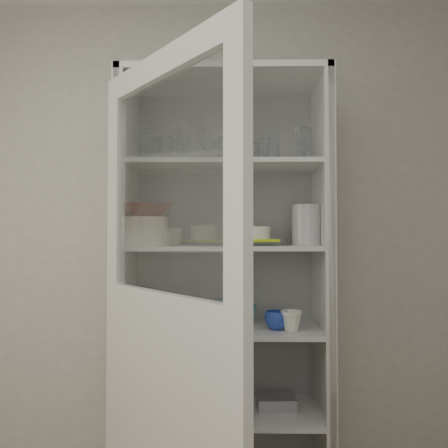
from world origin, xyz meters
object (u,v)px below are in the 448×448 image
at_px(white_ramekin, 256,233).
at_px(pantry_cabinet, 224,308).
at_px(mug_blue, 276,320).
at_px(white_canister, 183,312).
at_px(teal_jar, 223,314).
at_px(tin_box, 276,402).
at_px(glass_platter, 256,243).
at_px(plate_stack_back, 162,237).
at_px(goblet_1, 208,150).
at_px(plate_stack_front, 146,238).
at_px(yellow_trivet, 256,240).
at_px(cupboard_door, 165,355).
at_px(terracotta_bowl, 146,211).
at_px(mug_teal, 246,315).
at_px(goblet_0, 156,152).
at_px(mug_white, 291,321).
at_px(grey_bowl_stack, 307,225).
at_px(goblet_2, 253,154).
at_px(cream_bowl, 146,224).
at_px(cream_dish, 203,400).
at_px(goblet_3, 303,153).
at_px(measuring_cups, 155,324).

bearing_deg(white_ramekin, pantry_cabinet, 158.47).
relative_size(mug_blue, white_canister, 0.85).
xyz_separation_m(teal_jar, tin_box, (0.26, -0.01, -0.43)).
bearing_deg(pantry_cabinet, glass_platter, -21.53).
distance_m(pantry_cabinet, plate_stack_back, 0.50).
distance_m(goblet_1, plate_stack_front, 0.56).
xyz_separation_m(goblet_1, yellow_trivet, (0.24, -0.08, -0.47)).
xyz_separation_m(cupboard_door, white_ramekin, (0.37, 0.57, 0.45)).
relative_size(terracotta_bowl, white_canister, 1.94).
distance_m(glass_platter, mug_teal, 0.37).
bearing_deg(cupboard_door, glass_platter, 106.49).
bearing_deg(goblet_0, mug_white, -18.33).
bearing_deg(plate_stack_back, terracotta_bowl, -103.08).
xyz_separation_m(cupboard_door, mug_white, (0.53, 0.47, 0.04)).
xyz_separation_m(grey_bowl_stack, mug_white, (-0.09, -0.10, -0.45)).
relative_size(goblet_2, plate_stack_back, 0.73).
bearing_deg(mug_teal, cream_bowl, -147.22).
bearing_deg(teal_jar, glass_platter, -5.77).
distance_m(terracotta_bowl, glass_platter, 0.56).
relative_size(white_ramekin, cream_dish, 0.58).
xyz_separation_m(glass_platter, mug_blue, (0.09, -0.07, -0.36)).
xyz_separation_m(goblet_0, goblet_1, (0.28, -0.04, -0.00)).
height_order(pantry_cabinet, white_canister, pantry_cabinet).
height_order(goblet_2, plate_stack_back, goblet_2).
distance_m(glass_platter, cream_dish, 0.82).
xyz_separation_m(pantry_cabinet, teal_jar, (-0.01, -0.05, -0.02)).
xyz_separation_m(white_ramekin, mug_teal, (-0.05, 0.04, -0.41)).
distance_m(plate_stack_front, glass_platter, 0.54).
bearing_deg(plate_stack_back, grey_bowl_stack, -9.92).
xyz_separation_m(yellow_trivet, mug_teal, (-0.05, 0.04, -0.37)).
bearing_deg(cream_dish, tin_box, 0.32).
xyz_separation_m(pantry_cabinet, goblet_1, (-0.08, 0.02, 0.81)).
bearing_deg(cream_bowl, mug_blue, -0.71).
xyz_separation_m(cream_bowl, tin_box, (0.63, 0.07, -0.88)).
bearing_deg(grey_bowl_stack, plate_stack_back, 170.08).
distance_m(plate_stack_front, mug_blue, 0.74).
xyz_separation_m(goblet_3, mug_white, (-0.09, -0.19, -0.83)).
bearing_deg(plate_stack_front, goblet_2, 19.10).
relative_size(mug_blue, mug_teal, 1.05).
xyz_separation_m(pantry_cabinet, measuring_cups, (-0.33, -0.13, -0.06)).
bearing_deg(mug_teal, glass_platter, -22.73).
bearing_deg(mug_blue, goblet_3, 70.49).
bearing_deg(white_ramekin, plate_stack_back, 165.46).
height_order(terracotta_bowl, glass_platter, terracotta_bowl).
height_order(terracotta_bowl, mug_blue, terracotta_bowl).
bearing_deg(goblet_0, tin_box, -11.05).
bearing_deg(white_canister, glass_platter, -5.15).
bearing_deg(goblet_3, cream_dish, -169.89).
bearing_deg(terracotta_bowl, cream_bowl, 180.00).
xyz_separation_m(plate_stack_front, tin_box, (0.63, 0.07, -0.81)).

